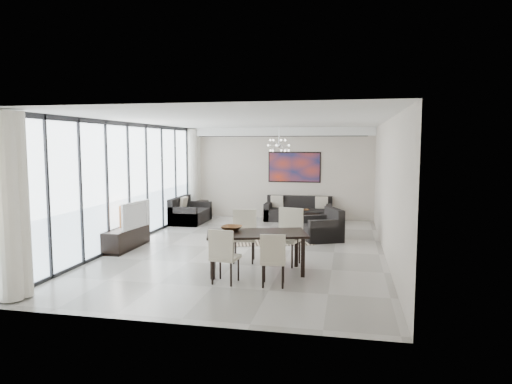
% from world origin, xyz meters
% --- Properties ---
extents(room_shell, '(6.00, 9.00, 2.90)m').
position_xyz_m(room_shell, '(0.46, 0.00, 1.45)').
color(room_shell, '#A8A39B').
rests_on(room_shell, ground).
extents(window_wall, '(0.37, 8.95, 2.90)m').
position_xyz_m(window_wall, '(-2.86, 0.00, 1.47)').
color(window_wall, white).
rests_on(window_wall, floor).
extents(soffit, '(5.98, 0.40, 0.26)m').
position_xyz_m(soffit, '(0.00, 4.30, 2.77)').
color(soffit, white).
rests_on(soffit, room_shell).
extents(painting, '(1.68, 0.04, 0.98)m').
position_xyz_m(painting, '(0.50, 4.47, 1.65)').
color(painting, red).
rests_on(painting, room_shell).
extents(chandelier, '(0.66, 0.66, 0.71)m').
position_xyz_m(chandelier, '(0.30, 2.50, 2.35)').
color(chandelier, silver).
rests_on(chandelier, room_shell).
extents(rug, '(2.83, 2.45, 0.01)m').
position_xyz_m(rug, '(0.04, 1.19, 0.01)').
color(rug, black).
rests_on(rug, floor).
extents(coffee_table, '(0.93, 0.93, 0.33)m').
position_xyz_m(coffee_table, '(0.96, 3.78, 0.18)').
color(coffee_table, black).
rests_on(coffee_table, floor).
extents(bowl_coffee, '(0.27, 0.27, 0.07)m').
position_xyz_m(bowl_coffee, '(0.93, 3.79, 0.36)').
color(bowl_coffee, brown).
rests_on(bowl_coffee, coffee_table).
extents(sofa_main, '(2.06, 0.84, 0.75)m').
position_xyz_m(sofa_main, '(0.69, 4.07, 0.25)').
color(sofa_main, black).
rests_on(sofa_main, floor).
extents(loveseat, '(0.87, 1.55, 0.78)m').
position_xyz_m(loveseat, '(-2.55, 3.05, 0.26)').
color(loveseat, black).
rests_on(loveseat, floor).
extents(armchair, '(1.19, 1.21, 0.79)m').
position_xyz_m(armchair, '(1.59, 1.28, 0.27)').
color(armchair, black).
rests_on(armchair, floor).
extents(side_table, '(0.40, 0.40, 0.55)m').
position_xyz_m(side_table, '(-2.47, 4.15, 0.37)').
color(side_table, black).
rests_on(side_table, floor).
extents(tv_console, '(0.44, 1.55, 0.49)m').
position_xyz_m(tv_console, '(-2.76, -0.54, 0.24)').
color(tv_console, black).
rests_on(tv_console, floor).
extents(television, '(0.27, 1.06, 0.60)m').
position_xyz_m(television, '(-2.60, -0.56, 0.79)').
color(television, gray).
rests_on(television, tv_console).
extents(dining_table, '(2.00, 1.37, 0.76)m').
position_xyz_m(dining_table, '(0.56, -1.89, 0.67)').
color(dining_table, black).
rests_on(dining_table, floor).
extents(dining_chair_sw, '(0.49, 0.49, 0.95)m').
position_xyz_m(dining_chair_sw, '(0.14, -2.69, 0.55)').
color(dining_chair_sw, beige).
rests_on(dining_chair_sw, floor).
extents(dining_chair_se, '(0.46, 0.46, 0.91)m').
position_xyz_m(dining_chair_se, '(1.00, -2.68, 0.52)').
color(dining_chair_se, beige).
rests_on(dining_chair_se, floor).
extents(dining_chair_nw, '(0.54, 0.54, 1.05)m').
position_xyz_m(dining_chair_nw, '(0.13, -1.07, 0.60)').
color(dining_chair_nw, beige).
rests_on(dining_chair_nw, floor).
extents(dining_chair_ne, '(0.62, 0.62, 1.11)m').
position_xyz_m(dining_chair_ne, '(1.05, -1.12, 0.64)').
color(dining_chair_ne, beige).
rests_on(dining_chair_ne, floor).
extents(bowl_dining, '(0.45, 0.45, 0.09)m').
position_xyz_m(bowl_dining, '(0.06, -1.82, 0.80)').
color(bowl_dining, brown).
rests_on(bowl_dining, dining_table).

